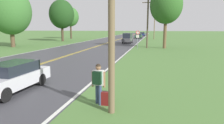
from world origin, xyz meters
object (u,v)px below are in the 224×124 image
hitchhiker_person (98,80)px  car_silver_sedan_approaching (12,77)px  tree_behind_sign (10,11)px  car_dark_green_sedan_mid_far (139,36)px  suitcase (105,99)px  tree_left_verge (166,5)px  car_dark_grey_van_mid_near (128,38)px  car_dark_blue_hatchback_receding (142,34)px  tree_right_cluster (62,14)px  traffic_sign (138,35)px  tree_mid_treeline (70,17)px

hitchhiker_person → car_silver_sedan_approaching: hitchhiker_person is taller
tree_behind_sign → car_dark_green_sedan_mid_far: (17.92, 32.81, -5.01)m
hitchhiker_person → suitcase: size_ratio=2.76×
car_silver_sedan_approaching → tree_behind_sign: bearing=-140.1°
tree_left_verge → car_dark_green_sedan_mid_far: (-6.40, 29.71, -5.69)m
suitcase → car_dark_grey_van_mid_near: car_dark_grey_van_mid_near is taller
car_silver_sedan_approaching → car_dark_blue_hatchback_receding: car_dark_blue_hatchback_receding is taller
car_dark_grey_van_mid_near → car_dark_blue_hatchback_receding: 37.46m
tree_behind_sign → car_dark_grey_van_mid_near: (17.32, 12.40, -4.69)m
tree_left_verge → tree_behind_sign: bearing=-172.7°
hitchhiker_person → tree_right_cluster: tree_right_cluster is taller
hitchhiker_person → traffic_sign: size_ratio=0.62×
hitchhiker_person → tree_right_cluster: (-19.15, 36.28, 5.17)m
suitcase → car_dark_grey_van_mid_near: (-3.64, 33.60, 0.78)m
tree_right_cluster → car_dark_grey_van_mid_near: (15.80, -2.71, -5.15)m
tree_behind_sign → car_dark_green_sedan_mid_far: size_ratio=1.98×
suitcase → tree_behind_sign: size_ratio=0.06×
tree_behind_sign → car_dark_green_sedan_mid_far: tree_behind_sign is taller
tree_left_verge → tree_right_cluster: (-22.80, 12.02, -0.22)m
tree_behind_sign → tree_right_cluster: size_ratio=1.00×
tree_right_cluster → car_silver_sedan_approaching: bearing=-67.8°
traffic_sign → tree_right_cluster: (-18.83, 14.06, 4.13)m
car_dark_grey_van_mid_near → tree_behind_sign: bearing=-53.4°
suitcase → tree_mid_treeline: (-22.09, 47.29, 5.95)m
suitcase → tree_mid_treeline: tree_mid_treeline is taller
hitchhiker_person → car_silver_sedan_approaching: size_ratio=0.39×
car_dark_green_sedan_mid_far → traffic_sign: bearing=6.2°
tree_mid_treeline → car_dark_grey_van_mid_near: (18.45, -13.69, -5.17)m
car_dark_blue_hatchback_receding → tree_right_cluster: bearing=-24.1°
traffic_sign → car_dark_green_sedan_mid_far: 31.87m
tree_left_verge → tree_mid_treeline: size_ratio=1.03×
tree_left_verge → car_dark_blue_hatchback_receding: bearing=97.6°
hitchhiker_person → car_dark_green_sedan_mid_far: size_ratio=0.35×
car_silver_sedan_approaching → car_dark_green_sedan_mid_far: size_ratio=0.90×
traffic_sign → car_dark_grey_van_mid_near: size_ratio=0.62×
tree_behind_sign → car_dark_green_sedan_mid_far: 37.72m
suitcase → tree_mid_treeline: size_ratio=0.07×
hitchhiker_person → car_dark_green_sedan_mid_far: bearing=4.9°
suitcase → car_dark_blue_hatchback_receding: car_dark_blue_hatchback_receding is taller
tree_mid_treeline → car_dark_green_sedan_mid_far: 20.93m
tree_right_cluster → tree_mid_treeline: bearing=103.6°
tree_behind_sign → car_dark_blue_hatchback_receding: (18.05, 49.86, -4.96)m
traffic_sign → suitcase: bearing=-88.4°
suitcase → car_dark_green_sedan_mid_far: bearing=5.2°
suitcase → tree_behind_sign: tree_behind_sign is taller
tree_mid_treeline → car_dark_blue_hatchback_receding: (19.18, 23.77, -5.44)m
car_silver_sedan_approaching → hitchhiker_person: bearing=82.3°
suitcase → car_dark_blue_hatchback_receding: (-2.91, 71.06, 0.50)m
tree_left_verge → car_dark_grey_van_mid_near: (-7.01, 9.30, -5.37)m
tree_left_verge → car_silver_sedan_approaching: 25.56m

